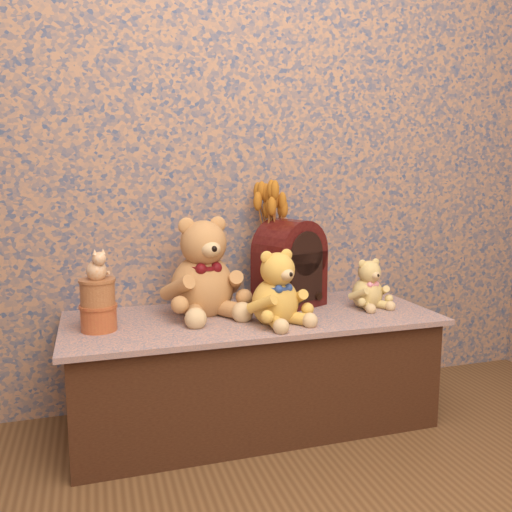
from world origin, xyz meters
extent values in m
cube|color=#3C517B|center=(0.00, 1.50, 1.30)|extent=(3.00, 0.10, 2.60)
cube|color=#3C557B|center=(0.00, 1.22, 0.22)|extent=(1.42, 0.58, 0.44)
cylinder|color=tan|center=(0.13, 1.38, 0.53)|extent=(0.12, 0.12, 0.18)
cylinder|color=#C67B3A|center=(-0.57, 1.19, 0.48)|extent=(0.13, 0.13, 0.09)
cylinder|color=tan|center=(-0.57, 1.19, 0.57)|extent=(0.14, 0.14, 0.09)
camera|label=1|loc=(-0.58, -0.69, 0.98)|focal=37.19mm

